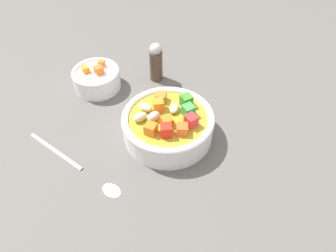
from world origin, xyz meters
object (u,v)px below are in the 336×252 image
(spoon, at_px, (81,168))
(pepper_shaker, at_px, (156,62))
(soup_bowl_main, at_px, (168,124))
(side_bowl_small, at_px, (97,78))

(spoon, bearing_deg, pepper_shaker, 100.71)
(pepper_shaker, bearing_deg, soup_bowl_main, -15.33)
(spoon, bearing_deg, soup_bowl_main, 64.62)
(side_bowl_small, height_order, pepper_shaker, pepper_shaker)
(soup_bowl_main, bearing_deg, pepper_shaker, 164.67)
(soup_bowl_main, height_order, spoon, soup_bowl_main)
(soup_bowl_main, bearing_deg, side_bowl_small, -157.10)
(soup_bowl_main, relative_size, spoon, 0.83)
(soup_bowl_main, distance_m, side_bowl_small, 0.20)
(side_bowl_small, bearing_deg, soup_bowl_main, 22.90)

